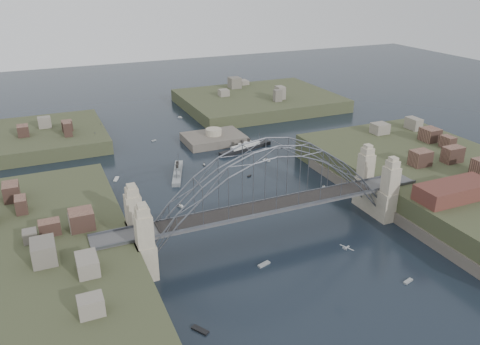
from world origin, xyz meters
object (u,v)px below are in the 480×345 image
(bridge, at_px, (271,191))
(naval_cruiser_near, at_px, (178,172))
(wharf_shed, at_px, (454,191))
(naval_cruiser_far, at_px, (99,139))
(fort_island, at_px, (214,143))
(ocean_liner, at_px, (245,148))

(bridge, bearing_deg, naval_cruiser_near, 101.87)
(wharf_shed, relative_size, naval_cruiser_far, 1.12)
(fort_island, bearing_deg, wharf_shed, -69.15)
(fort_island, xyz_separation_m, wharf_shed, (32.00, -84.00, 10.34))
(ocean_liner, bearing_deg, bridge, -108.77)
(fort_island, relative_size, naval_cruiser_near, 1.19)
(fort_island, bearing_deg, naval_cruiser_near, -131.55)
(fort_island, distance_m, ocean_liner, 14.49)
(bridge, distance_m, naval_cruiser_far, 93.08)
(naval_cruiser_far, bearing_deg, bridge, -72.59)
(bridge, height_order, wharf_shed, bridge)
(fort_island, distance_m, wharf_shed, 90.48)
(bridge, height_order, ocean_liner, bridge)
(bridge, xyz_separation_m, wharf_shed, (44.00, -14.00, -2.32))
(wharf_shed, bearing_deg, ocean_liner, 108.78)
(fort_island, xyz_separation_m, ocean_liner, (7.62, -12.27, 1.19))
(ocean_liner, bearing_deg, fort_island, 121.83)
(bridge, bearing_deg, naval_cruiser_far, 107.41)
(naval_cruiser_far, xyz_separation_m, ocean_liner, (47.25, -30.42, -0.11))
(wharf_shed, distance_m, naval_cruiser_far, 125.09)
(naval_cruiser_far, distance_m, ocean_liner, 56.20)
(bridge, xyz_separation_m, ocean_liner, (19.62, 57.73, -11.48))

